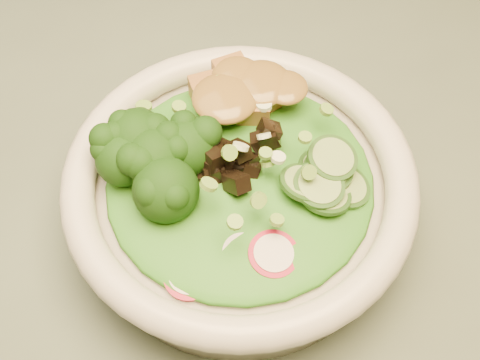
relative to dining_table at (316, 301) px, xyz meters
name	(u,v)px	position (x,y,z in m)	size (l,w,h in m)	color
dining_table	(316,301)	(0.00, 0.00, 0.00)	(1.20, 0.80, 0.75)	black
salad_bowl	(240,194)	(-0.06, 0.04, 0.15)	(0.25, 0.25, 0.07)	beige
lettuce_bed	(240,179)	(-0.06, 0.04, 0.17)	(0.19, 0.19, 0.02)	#286515
broccoli_florets	(155,170)	(-0.12, 0.06, 0.19)	(0.08, 0.07, 0.04)	black
radish_slices	(244,256)	(-0.08, -0.02, 0.17)	(0.10, 0.04, 0.02)	maroon
cucumber_slices	(328,172)	(0.00, 0.02, 0.18)	(0.07, 0.07, 0.03)	#7DA25A
mushroom_heap	(240,156)	(-0.06, 0.05, 0.18)	(0.07, 0.07, 0.04)	black
tofu_cubes	(242,105)	(-0.04, 0.10, 0.18)	(0.08, 0.06, 0.03)	olive
peanut_sauce	(242,94)	(-0.04, 0.10, 0.19)	(0.07, 0.05, 0.02)	brown
scallion_garnish	(240,161)	(-0.06, 0.04, 0.19)	(0.18, 0.18, 0.02)	#6C9E37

